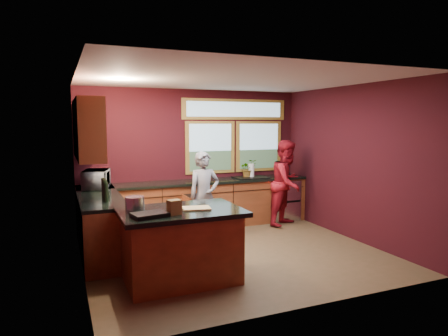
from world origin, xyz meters
TOP-DOWN VIEW (x-y plane):
  - floor at (0.00, 0.00)m, footprint 4.50×4.50m
  - room_shell at (-0.60, 0.32)m, footprint 4.52×4.02m
  - back_counter at (0.20, 1.70)m, footprint 4.50×0.64m
  - left_counter at (-1.95, 0.85)m, footprint 0.64×2.30m
  - island at (-1.08, -0.73)m, footprint 1.55×1.05m
  - person_grey at (-0.17, 0.92)m, footprint 0.59×0.40m
  - person_red at (1.70, 1.23)m, footprint 1.05×0.99m
  - microwave at (-1.92, 1.48)m, footprint 0.52×0.66m
  - potted_plant at (1.08, 1.75)m, footprint 0.33×0.29m
  - paper_towel at (1.14, 1.70)m, footprint 0.12×0.12m
  - cutting_board at (-0.88, -0.78)m, footprint 0.39×0.31m
  - stock_pot at (-1.63, -0.58)m, footprint 0.24×0.24m
  - paper_bag at (-1.23, -0.98)m, footprint 0.17×0.15m
  - black_tray at (-1.53, -0.98)m, footprint 0.45×0.35m

SIDE VIEW (x-z plane):
  - floor at x=0.00m, z-range 0.00..0.00m
  - back_counter at x=0.20m, z-range 0.00..0.93m
  - left_counter at x=-1.95m, z-range 0.00..0.93m
  - island at x=-1.08m, z-range 0.01..0.95m
  - person_grey at x=-0.17m, z-range 0.00..1.55m
  - person_red at x=1.70m, z-range 0.00..1.71m
  - cutting_board at x=-0.88m, z-range 0.94..0.96m
  - black_tray at x=-1.53m, z-range 0.94..0.99m
  - stock_pot at x=-1.63m, z-range 0.94..1.12m
  - paper_bag at x=-1.23m, z-range 0.94..1.12m
  - paper_towel at x=1.14m, z-range 0.93..1.21m
  - microwave at x=-1.92m, z-range 0.93..1.25m
  - potted_plant at x=1.08m, z-range 0.93..1.30m
  - room_shell at x=-0.60m, z-range 0.44..3.15m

